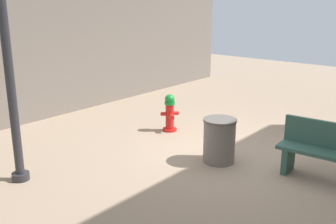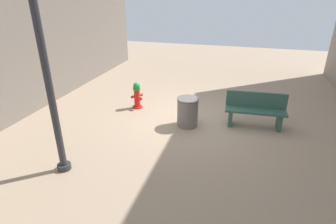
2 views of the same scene
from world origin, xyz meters
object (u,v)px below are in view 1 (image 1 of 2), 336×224
object	(u,v)px
bench_near	(330,152)
trash_bin	(219,140)
fire_hydrant	(170,113)
street_lamp	(2,6)

from	to	relation	value
bench_near	trash_bin	distance (m)	1.85
bench_near	trash_bin	bearing A→B (deg)	15.21
trash_bin	fire_hydrant	bearing A→B (deg)	-23.25
bench_near	trash_bin	world-z (taller)	bench_near
bench_near	fire_hydrant	bearing A→B (deg)	-4.62
street_lamp	fire_hydrant	bearing A→B (deg)	-94.23
street_lamp	trash_bin	size ratio (longest dim) A/B	5.57
trash_bin	street_lamp	bearing A→B (deg)	52.89
fire_hydrant	street_lamp	xyz separation A→B (m)	(0.26, 3.50, 2.34)
fire_hydrant	trash_bin	world-z (taller)	fire_hydrant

